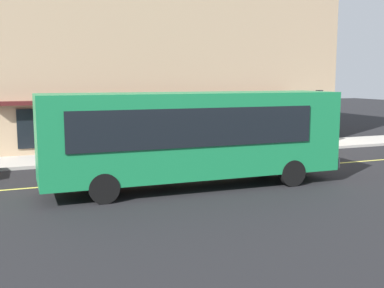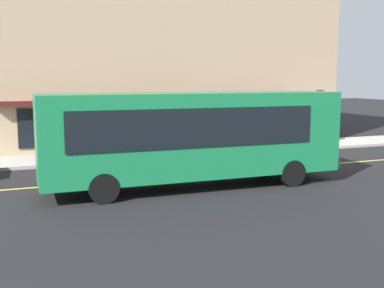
{
  "view_description": "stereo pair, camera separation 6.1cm",
  "coord_description": "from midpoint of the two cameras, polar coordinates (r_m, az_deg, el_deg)",
  "views": [
    {
      "loc": [
        -6.71,
        -17.85,
        4.01
      ],
      "look_at": [
        -0.44,
        -1.9,
        1.6
      ],
      "focal_mm": 43.75,
      "sensor_mm": 36.0,
      "label": 1
    },
    {
      "loc": [
        -6.66,
        -17.88,
        4.01
      ],
      "look_at": [
        -0.44,
        -1.9,
        1.6
      ],
      "focal_mm": 43.75,
      "sensor_mm": 36.0,
      "label": 2
    }
  ],
  "objects": [
    {
      "name": "ground",
      "position": [
        19.49,
        -0.93,
        -3.87
      ],
      "size": [
        120.0,
        120.0,
        0.0
      ],
      "primitive_type": "plane",
      "color": "black"
    },
    {
      "name": "car_maroon",
      "position": [
        21.32,
        -7.47,
        -0.88
      ],
      "size": [
        4.34,
        1.94,
        1.52
      ],
      "color": "maroon",
      "rests_on": "ground"
    },
    {
      "name": "bus",
      "position": [
        17.13,
        0.2,
        1.22
      ],
      "size": [
        11.17,
        2.74,
        3.5
      ],
      "color": "#197F47",
      "rests_on": "ground"
    },
    {
      "name": "traffic_light",
      "position": [
        27.94,
        15.21,
        4.69
      ],
      "size": [
        0.3,
        0.52,
        3.2
      ],
      "color": "#2D2D33",
      "rests_on": "sidewalk"
    },
    {
      "name": "storefront_building",
      "position": [
        31.08,
        -7.5,
        14.6
      ],
      "size": [
        24.12,
        10.88,
        15.25
      ],
      "color": "tan",
      "rests_on": "ground"
    },
    {
      "name": "lane_centre_stripe",
      "position": [
        19.49,
        -0.93,
        -3.86
      ],
      "size": [
        36.0,
        0.16,
        0.01
      ],
      "primitive_type": "cube",
      "color": "#D8D14C",
      "rests_on": "ground"
    },
    {
      "name": "sidewalk",
      "position": [
        24.49,
        -5.34,
        -1.28
      ],
      "size": [
        80.0,
        3.14,
        0.15
      ],
      "primitive_type": "cube",
      "color": "#B2ADA3",
      "rests_on": "ground"
    },
    {
      "name": "pedestrian_by_curb",
      "position": [
        24.14,
        -1.1,
        1.02
      ],
      "size": [
        0.34,
        0.34,
        1.56
      ],
      "color": "black",
      "rests_on": "sidewalk"
    }
  ]
}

